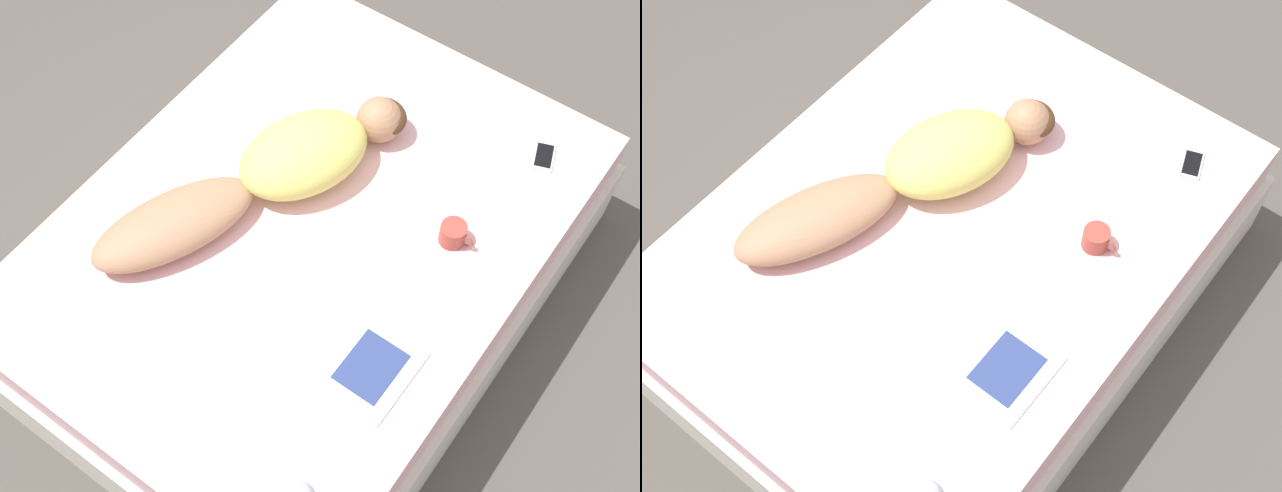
{
  "view_description": "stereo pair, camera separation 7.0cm",
  "coord_description": "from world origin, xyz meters",
  "views": [
    {
      "loc": [
        1.06,
        -1.39,
        3.19
      ],
      "look_at": [
        0.11,
        -0.07,
        0.59
      ],
      "focal_mm": 50.0,
      "sensor_mm": 36.0,
      "label": 1
    },
    {
      "loc": [
        1.12,
        -1.35,
        3.19
      ],
      "look_at": [
        0.11,
        -0.07,
        0.59
      ],
      "focal_mm": 50.0,
      "sensor_mm": 36.0,
      "label": 2
    }
  ],
  "objects": [
    {
      "name": "bed",
      "position": [
        0.0,
        0.0,
        0.27
      ],
      "size": [
        1.6,
        2.13,
        0.54
      ],
      "color": "beige",
      "rests_on": "ground_plane"
    },
    {
      "name": "coffee_mug",
      "position": [
        0.46,
        0.25,
        0.58
      ],
      "size": [
        0.13,
        0.09,
        0.08
      ],
      "color": "#993D33",
      "rests_on": "bed"
    },
    {
      "name": "person",
      "position": [
        -0.2,
        0.06,
        0.63
      ],
      "size": [
        0.69,
        1.26,
        0.21
      ],
      "rotation": [
        0.0,
        0.0,
        -0.39
      ],
      "color": "#A37556",
      "rests_on": "bed"
    },
    {
      "name": "open_magazine",
      "position": [
        0.37,
        -0.33,
        0.54
      ],
      "size": [
        0.53,
        0.31,
        0.01
      ],
      "rotation": [
        0.0,
        0.0,
        -0.01
      ],
      "color": "silver",
      "rests_on": "bed"
    },
    {
      "name": "ground_plane",
      "position": [
        0.0,
        0.0,
        0.0
      ],
      "size": [
        12.0,
        12.0,
        0.0
      ],
      "primitive_type": "plane",
      "color": "#4C4742"
    },
    {
      "name": "cell_phone",
      "position": [
        0.54,
        0.76,
        0.54
      ],
      "size": [
        0.12,
        0.15,
        0.01
      ],
      "rotation": [
        0.0,
        0.0,
        0.34
      ],
      "color": "silver",
      "rests_on": "bed"
    }
  ]
}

